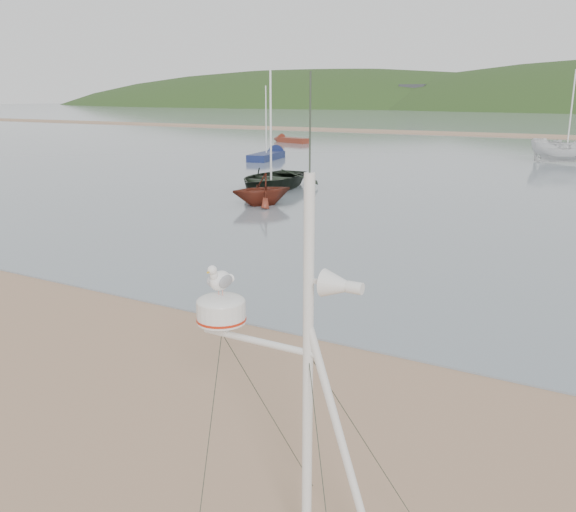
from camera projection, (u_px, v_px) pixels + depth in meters
The scene contains 7 objects.
ground at pixel (125, 413), 9.25m from camera, with size 560.00×560.00×0.00m, color #906D53.
mast_rig at pixel (299, 459), 6.05m from camera, with size 2.17×2.31×4.89m.
boat_dark at pixel (271, 137), 30.15m from camera, with size 3.74×1.08×5.23m, color black.
boat_red at pixel (262, 175), 26.09m from camera, with size 2.28×1.39×2.64m, color maroon.
boat_white at pixel (569, 128), 41.83m from camera, with size 1.81×1.86×4.81m, color silver.
sailboat_blue_near at pixel (273, 154), 46.08m from camera, with size 2.39×5.87×5.72m.
dinghy_red_far at pixel (286, 140), 61.41m from camera, with size 4.93×2.47×1.17m.
Camera 1 is at (6.31, -5.98, 4.68)m, focal length 38.00 mm.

